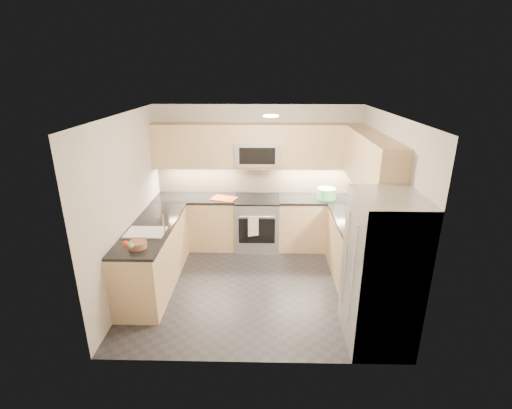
# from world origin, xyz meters

# --- Properties ---
(floor) EXTENTS (3.60, 3.20, 0.00)m
(floor) POSITION_xyz_m (0.00, 0.00, 0.00)
(floor) COLOR #26252B
(floor) RESTS_ON ground
(ceiling) EXTENTS (3.60, 3.20, 0.02)m
(ceiling) POSITION_xyz_m (0.00, 0.00, 2.50)
(ceiling) COLOR beige
(ceiling) RESTS_ON wall_back
(wall_back) EXTENTS (3.60, 0.02, 2.50)m
(wall_back) POSITION_xyz_m (0.00, 1.60, 1.25)
(wall_back) COLOR #BCB3A4
(wall_back) RESTS_ON floor
(wall_front) EXTENTS (3.60, 0.02, 2.50)m
(wall_front) POSITION_xyz_m (0.00, -1.60, 1.25)
(wall_front) COLOR #BCB3A4
(wall_front) RESTS_ON floor
(wall_left) EXTENTS (0.02, 3.20, 2.50)m
(wall_left) POSITION_xyz_m (-1.80, 0.00, 1.25)
(wall_left) COLOR #BCB3A4
(wall_left) RESTS_ON floor
(wall_right) EXTENTS (0.02, 3.20, 2.50)m
(wall_right) POSITION_xyz_m (1.80, 0.00, 1.25)
(wall_right) COLOR #BCB3A4
(wall_right) RESTS_ON floor
(base_cab_back_left) EXTENTS (1.42, 0.60, 0.90)m
(base_cab_back_left) POSITION_xyz_m (-1.09, 1.30, 0.45)
(base_cab_back_left) COLOR tan
(base_cab_back_left) RESTS_ON floor
(base_cab_back_right) EXTENTS (1.42, 0.60, 0.90)m
(base_cab_back_right) POSITION_xyz_m (1.09, 1.30, 0.45)
(base_cab_back_right) COLOR tan
(base_cab_back_right) RESTS_ON floor
(base_cab_right) EXTENTS (0.60, 1.70, 0.90)m
(base_cab_right) POSITION_xyz_m (1.50, 0.15, 0.45)
(base_cab_right) COLOR tan
(base_cab_right) RESTS_ON floor
(base_cab_peninsula) EXTENTS (0.60, 2.00, 0.90)m
(base_cab_peninsula) POSITION_xyz_m (-1.50, 0.00, 0.45)
(base_cab_peninsula) COLOR tan
(base_cab_peninsula) RESTS_ON floor
(countertop_back_left) EXTENTS (1.42, 0.63, 0.04)m
(countertop_back_left) POSITION_xyz_m (-1.09, 1.30, 0.92)
(countertop_back_left) COLOR black
(countertop_back_left) RESTS_ON base_cab_back_left
(countertop_back_right) EXTENTS (1.42, 0.63, 0.04)m
(countertop_back_right) POSITION_xyz_m (1.09, 1.30, 0.92)
(countertop_back_right) COLOR black
(countertop_back_right) RESTS_ON base_cab_back_right
(countertop_right) EXTENTS (0.63, 1.70, 0.04)m
(countertop_right) POSITION_xyz_m (1.50, 0.15, 0.92)
(countertop_right) COLOR black
(countertop_right) RESTS_ON base_cab_right
(countertop_peninsula) EXTENTS (0.63, 2.00, 0.04)m
(countertop_peninsula) POSITION_xyz_m (-1.50, 0.00, 0.92)
(countertop_peninsula) COLOR black
(countertop_peninsula) RESTS_ON base_cab_peninsula
(upper_cab_back) EXTENTS (3.60, 0.35, 0.75)m
(upper_cab_back) POSITION_xyz_m (0.00, 1.43, 1.83)
(upper_cab_back) COLOR tan
(upper_cab_back) RESTS_ON wall_back
(upper_cab_right) EXTENTS (0.35, 1.95, 0.75)m
(upper_cab_right) POSITION_xyz_m (1.62, 0.28, 1.83)
(upper_cab_right) COLOR tan
(upper_cab_right) RESTS_ON wall_right
(backsplash_back) EXTENTS (3.60, 0.01, 0.51)m
(backsplash_back) POSITION_xyz_m (0.00, 1.60, 1.20)
(backsplash_back) COLOR tan
(backsplash_back) RESTS_ON wall_back
(backsplash_right) EXTENTS (0.01, 2.30, 0.51)m
(backsplash_right) POSITION_xyz_m (1.80, 0.45, 1.20)
(backsplash_right) COLOR tan
(backsplash_right) RESTS_ON wall_right
(gas_range) EXTENTS (0.76, 0.65, 0.91)m
(gas_range) POSITION_xyz_m (0.00, 1.28, 0.46)
(gas_range) COLOR #97989E
(gas_range) RESTS_ON floor
(range_cooktop) EXTENTS (0.76, 0.65, 0.03)m
(range_cooktop) POSITION_xyz_m (0.00, 1.28, 0.92)
(range_cooktop) COLOR black
(range_cooktop) RESTS_ON gas_range
(oven_door_glass) EXTENTS (0.62, 0.02, 0.45)m
(oven_door_glass) POSITION_xyz_m (0.00, 0.95, 0.45)
(oven_door_glass) COLOR black
(oven_door_glass) RESTS_ON gas_range
(oven_handle) EXTENTS (0.60, 0.02, 0.02)m
(oven_handle) POSITION_xyz_m (0.00, 0.93, 0.72)
(oven_handle) COLOR #B2B5BA
(oven_handle) RESTS_ON gas_range
(microwave) EXTENTS (0.76, 0.40, 0.40)m
(microwave) POSITION_xyz_m (0.00, 1.40, 1.70)
(microwave) COLOR #AAACB2
(microwave) RESTS_ON upper_cab_back
(microwave_door) EXTENTS (0.60, 0.01, 0.28)m
(microwave_door) POSITION_xyz_m (0.00, 1.20, 1.70)
(microwave_door) COLOR black
(microwave_door) RESTS_ON microwave
(refrigerator) EXTENTS (0.70, 0.90, 1.80)m
(refrigerator) POSITION_xyz_m (1.45, -1.15, 0.90)
(refrigerator) COLOR #AAABB2
(refrigerator) RESTS_ON floor
(fridge_handle_left) EXTENTS (0.02, 0.02, 1.20)m
(fridge_handle_left) POSITION_xyz_m (1.08, -1.33, 0.95)
(fridge_handle_left) COLOR #B2B5BA
(fridge_handle_left) RESTS_ON refrigerator
(fridge_handle_right) EXTENTS (0.02, 0.02, 1.20)m
(fridge_handle_right) POSITION_xyz_m (1.08, -0.97, 0.95)
(fridge_handle_right) COLOR #B2B5BA
(fridge_handle_right) RESTS_ON refrigerator
(sink_basin) EXTENTS (0.52, 0.38, 0.16)m
(sink_basin) POSITION_xyz_m (-1.50, -0.25, 0.88)
(sink_basin) COLOR white
(sink_basin) RESTS_ON base_cab_peninsula
(faucet) EXTENTS (0.03, 0.03, 0.28)m
(faucet) POSITION_xyz_m (-1.24, -0.25, 1.08)
(faucet) COLOR silver
(faucet) RESTS_ON countertop_peninsula
(utensil_bowl) EXTENTS (0.43, 0.43, 0.18)m
(utensil_bowl) POSITION_xyz_m (1.20, 1.26, 1.03)
(utensil_bowl) COLOR #54C45A
(utensil_bowl) RESTS_ON countertop_back_right
(cutting_board) EXTENTS (0.49, 0.41, 0.01)m
(cutting_board) POSITION_xyz_m (-0.58, 1.20, 0.95)
(cutting_board) COLOR #DA4A14
(cutting_board) RESTS_ON countertop_back_left
(fruit_basket) EXTENTS (0.24, 0.24, 0.08)m
(fruit_basket) POSITION_xyz_m (-1.46, -0.70, 0.98)
(fruit_basket) COLOR #925F44
(fruit_basket) RESTS_ON countertop_peninsula
(fruit_apple) EXTENTS (0.08, 0.08, 0.08)m
(fruit_apple) POSITION_xyz_m (-1.56, -0.83, 1.05)
(fruit_apple) COLOR #B63414
(fruit_apple) RESTS_ON fruit_basket
(fruit_pear) EXTENTS (0.07, 0.07, 0.07)m
(fruit_pear) POSITION_xyz_m (-1.48, -0.87, 1.05)
(fruit_pear) COLOR #69C554
(fruit_pear) RESTS_ON fruit_basket
(dish_towel_check) EXTENTS (0.18, 0.07, 0.34)m
(dish_towel_check) POSITION_xyz_m (-0.06, 0.91, 0.55)
(dish_towel_check) COLOR white
(dish_towel_check) RESTS_ON oven_handle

